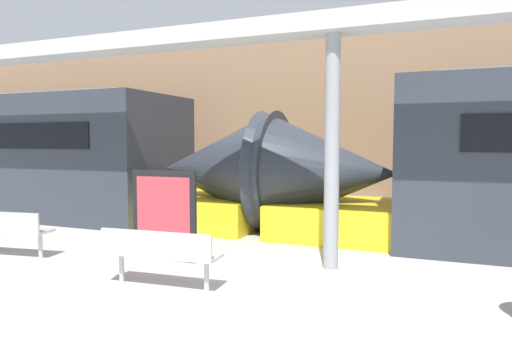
% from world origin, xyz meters
% --- Properties ---
extents(ground_plane, '(60.00, 60.00, 0.00)m').
position_xyz_m(ground_plane, '(0.00, 0.00, 0.00)').
color(ground_plane, '#B2AFA8').
extents(station_wall, '(56.00, 0.20, 5.00)m').
position_xyz_m(station_wall, '(0.00, 9.04, 2.50)').
color(station_wall, '#937051').
rests_on(station_wall, ground_plane).
extents(train_right, '(16.17, 2.93, 3.20)m').
position_xyz_m(train_right, '(-9.05, 5.39, 1.50)').
color(train_right, '#2D333D').
rests_on(train_right, ground_plane).
extents(bench_near, '(1.64, 0.55, 0.80)m').
position_xyz_m(bench_near, '(-1.03, 1.04, 0.50)').
color(bench_near, '#ADB2B7').
rests_on(bench_near, ground_plane).
extents(bench_far, '(1.49, 0.64, 0.80)m').
position_xyz_m(bench_far, '(-4.36, 1.49, 0.50)').
color(bench_far, '#ADB2B7').
rests_on(bench_far, ground_plane).
extents(poster_board, '(1.19, 0.07, 1.49)m').
position_xyz_m(poster_board, '(-1.80, 2.33, 0.75)').
color(poster_board, black).
rests_on(poster_board, ground_plane).
extents(support_column_near, '(0.23, 0.23, 3.58)m').
position_xyz_m(support_column_near, '(0.87, 2.87, 1.79)').
color(support_column_near, gray).
rests_on(support_column_near, ground_plane).
extents(canopy_beam, '(28.00, 0.60, 0.28)m').
position_xyz_m(canopy_beam, '(0.87, 2.87, 3.72)').
color(canopy_beam, '#B7B7BC').
rests_on(canopy_beam, support_column_near).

